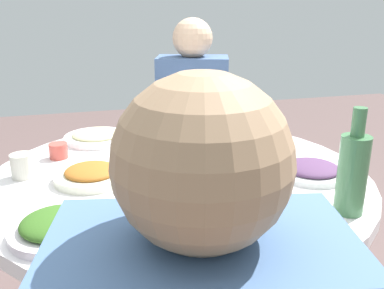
{
  "coord_description": "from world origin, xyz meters",
  "views": [
    {
      "loc": [
        -0.28,
        -1.2,
        1.25
      ],
      "look_at": [
        0.04,
        -0.01,
        0.84
      ],
      "focal_mm": 39.71,
      "sensor_mm": 36.0,
      "label": 1
    }
  ],
  "objects_px": {
    "round_dining_table": "(179,209)",
    "dish_noodles": "(97,136)",
    "tea_cup_far": "(58,151)",
    "stool_for_diner_left": "(192,207)",
    "diner_left": "(193,110)",
    "soup_bowl": "(219,214)",
    "dish_eggplant": "(312,170)",
    "green_bottle": "(352,172)",
    "tea_cup_near": "(22,166)",
    "dish_greens": "(58,226)",
    "dish_stirfry": "(91,174)",
    "rice_bowl": "(197,126)"
  },
  "relations": [
    {
      "from": "round_dining_table",
      "to": "dish_stirfry",
      "type": "bearing_deg",
      "value": 177.77
    },
    {
      "from": "stool_for_diner_left",
      "to": "diner_left",
      "type": "bearing_deg",
      "value": 0.0
    },
    {
      "from": "dish_stirfry",
      "to": "stool_for_diner_left",
      "type": "distance_m",
      "value": 1.08
    },
    {
      "from": "round_dining_table",
      "to": "stool_for_diner_left",
      "type": "xyz_separation_m",
      "value": [
        0.26,
        0.78,
        -0.41
      ]
    },
    {
      "from": "tea_cup_near",
      "to": "rice_bowl",
      "type": "bearing_deg",
      "value": 20.89
    },
    {
      "from": "dish_eggplant",
      "to": "dish_noodles",
      "type": "bearing_deg",
      "value": 139.23
    },
    {
      "from": "dish_noodles",
      "to": "stool_for_diner_left",
      "type": "xyz_separation_m",
      "value": [
        0.49,
        0.38,
        -0.55
      ]
    },
    {
      "from": "soup_bowl",
      "to": "tea_cup_far",
      "type": "xyz_separation_m",
      "value": [
        -0.38,
        0.58,
        -0.0
      ]
    },
    {
      "from": "round_dining_table",
      "to": "dish_eggplant",
      "type": "xyz_separation_m",
      "value": [
        0.39,
        -0.13,
        0.14
      ]
    },
    {
      "from": "dish_eggplant",
      "to": "green_bottle",
      "type": "height_order",
      "value": "green_bottle"
    },
    {
      "from": "soup_bowl",
      "to": "dish_stirfry",
      "type": "relative_size",
      "value": 1.41
    },
    {
      "from": "tea_cup_far",
      "to": "diner_left",
      "type": "xyz_separation_m",
      "value": [
        0.62,
        0.54,
        -0.03
      ]
    },
    {
      "from": "dish_greens",
      "to": "tea_cup_near",
      "type": "xyz_separation_m",
      "value": [
        -0.11,
        0.38,
        0.02
      ]
    },
    {
      "from": "green_bottle",
      "to": "tea_cup_near",
      "type": "xyz_separation_m",
      "value": [
        -0.82,
        0.46,
        -0.07
      ]
    },
    {
      "from": "dish_stirfry",
      "to": "tea_cup_far",
      "type": "relative_size",
      "value": 3.55
    },
    {
      "from": "dish_greens",
      "to": "rice_bowl",
      "type": "bearing_deg",
      "value": 50.8
    },
    {
      "from": "round_dining_table",
      "to": "diner_left",
      "type": "height_order",
      "value": "diner_left"
    },
    {
      "from": "dish_eggplant",
      "to": "tea_cup_near",
      "type": "relative_size",
      "value": 2.8
    },
    {
      "from": "rice_bowl",
      "to": "dish_eggplant",
      "type": "height_order",
      "value": "rice_bowl"
    },
    {
      "from": "round_dining_table",
      "to": "soup_bowl",
      "type": "relative_size",
      "value": 3.79
    },
    {
      "from": "rice_bowl",
      "to": "dish_stirfry",
      "type": "distance_m",
      "value": 0.52
    },
    {
      "from": "dish_stirfry",
      "to": "tea_cup_near",
      "type": "distance_m",
      "value": 0.21
    },
    {
      "from": "round_dining_table",
      "to": "dish_greens",
      "type": "xyz_separation_m",
      "value": [
        -0.35,
        -0.29,
        0.15
      ]
    },
    {
      "from": "dish_eggplant",
      "to": "tea_cup_near",
      "type": "bearing_deg",
      "value": 165.49
    },
    {
      "from": "dish_stirfry",
      "to": "soup_bowl",
      "type": "bearing_deg",
      "value": -51.83
    },
    {
      "from": "dish_eggplant",
      "to": "tea_cup_far",
      "type": "relative_size",
      "value": 3.35
    },
    {
      "from": "round_dining_table",
      "to": "dish_noodles",
      "type": "relative_size",
      "value": 4.82
    },
    {
      "from": "dish_eggplant",
      "to": "diner_left",
      "type": "relative_size",
      "value": 0.27
    },
    {
      "from": "dish_noodles",
      "to": "rice_bowl",
      "type": "bearing_deg",
      "value": -11.44
    },
    {
      "from": "rice_bowl",
      "to": "dish_noodles",
      "type": "distance_m",
      "value": 0.39
    },
    {
      "from": "soup_bowl",
      "to": "green_bottle",
      "type": "height_order",
      "value": "green_bottle"
    },
    {
      "from": "dish_stirfry",
      "to": "green_bottle",
      "type": "xyz_separation_m",
      "value": [
        0.62,
        -0.38,
        0.09
      ]
    },
    {
      "from": "soup_bowl",
      "to": "dish_greens",
      "type": "height_order",
      "value": "soup_bowl"
    },
    {
      "from": "dish_greens",
      "to": "tea_cup_far",
      "type": "xyz_separation_m",
      "value": [
        -0.01,
        0.53,
        0.0
      ]
    },
    {
      "from": "soup_bowl",
      "to": "diner_left",
      "type": "distance_m",
      "value": 1.15
    },
    {
      "from": "green_bottle",
      "to": "dish_stirfry",
      "type": "bearing_deg",
      "value": 148.4
    },
    {
      "from": "dish_stirfry",
      "to": "tea_cup_far",
      "type": "height_order",
      "value": "tea_cup_far"
    },
    {
      "from": "dish_greens",
      "to": "diner_left",
      "type": "height_order",
      "value": "diner_left"
    },
    {
      "from": "soup_bowl",
      "to": "dish_greens",
      "type": "xyz_separation_m",
      "value": [
        -0.37,
        0.05,
        -0.01
      ]
    },
    {
      "from": "dish_stirfry",
      "to": "tea_cup_far",
      "type": "bearing_deg",
      "value": 113.63
    },
    {
      "from": "round_dining_table",
      "to": "tea_cup_near",
      "type": "distance_m",
      "value": 0.5
    },
    {
      "from": "tea_cup_far",
      "to": "stool_for_diner_left",
      "type": "bearing_deg",
      "value": 41.12
    },
    {
      "from": "soup_bowl",
      "to": "tea_cup_far",
      "type": "bearing_deg",
      "value": 123.05
    },
    {
      "from": "rice_bowl",
      "to": "soup_bowl",
      "type": "bearing_deg",
      "value": -101.5
    },
    {
      "from": "soup_bowl",
      "to": "tea_cup_near",
      "type": "xyz_separation_m",
      "value": [
        -0.48,
        0.43,
        0.01
      ]
    },
    {
      "from": "dish_stirfry",
      "to": "green_bottle",
      "type": "height_order",
      "value": "green_bottle"
    },
    {
      "from": "dish_stirfry",
      "to": "green_bottle",
      "type": "distance_m",
      "value": 0.73
    },
    {
      "from": "dish_eggplant",
      "to": "soup_bowl",
      "type": "bearing_deg",
      "value": -150.24
    },
    {
      "from": "round_dining_table",
      "to": "tea_cup_near",
      "type": "relative_size",
      "value": 15.81
    },
    {
      "from": "rice_bowl",
      "to": "tea_cup_near",
      "type": "relative_size",
      "value": 3.82
    }
  ]
}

